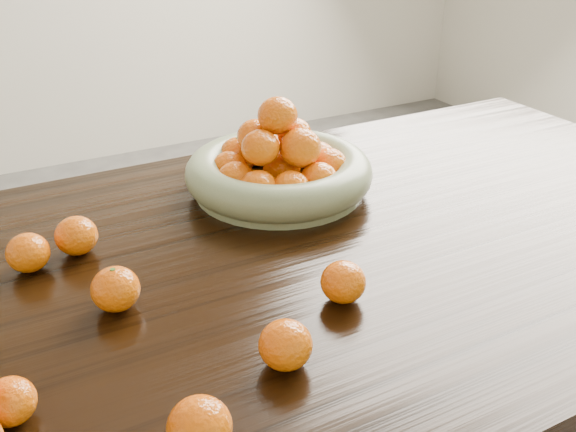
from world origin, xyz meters
name	(u,v)px	position (x,y,z in m)	size (l,w,h in m)	color
dining_table	(282,296)	(0.00, 0.00, 0.66)	(2.00, 1.00, 0.75)	black
fruit_bowl	(279,168)	(0.11, 0.23, 0.80)	(0.38, 0.38, 0.20)	gray
loose_orange_0	(115,289)	(-0.29, -0.03, 0.78)	(0.07, 0.07, 0.07)	#E06506
loose_orange_1	(286,345)	(-0.13, -0.26, 0.78)	(0.07, 0.07, 0.07)	#E06506
loose_orange_2	(343,282)	(0.02, -0.17, 0.78)	(0.07, 0.07, 0.06)	#E06506
loose_orange_3	(28,253)	(-0.39, 0.15, 0.78)	(0.07, 0.07, 0.06)	#E06506
loose_orange_4	(199,427)	(-0.28, -0.34, 0.78)	(0.07, 0.07, 0.07)	#E06506
loose_orange_5	(76,236)	(-0.31, 0.16, 0.78)	(0.07, 0.07, 0.07)	#E06506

